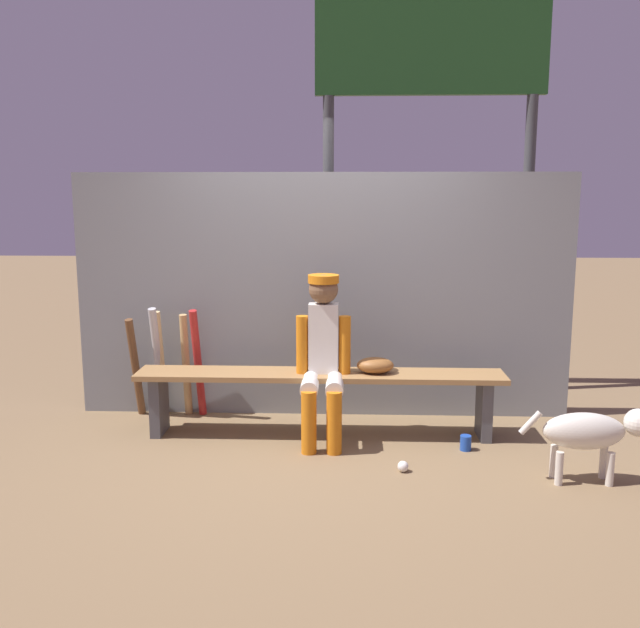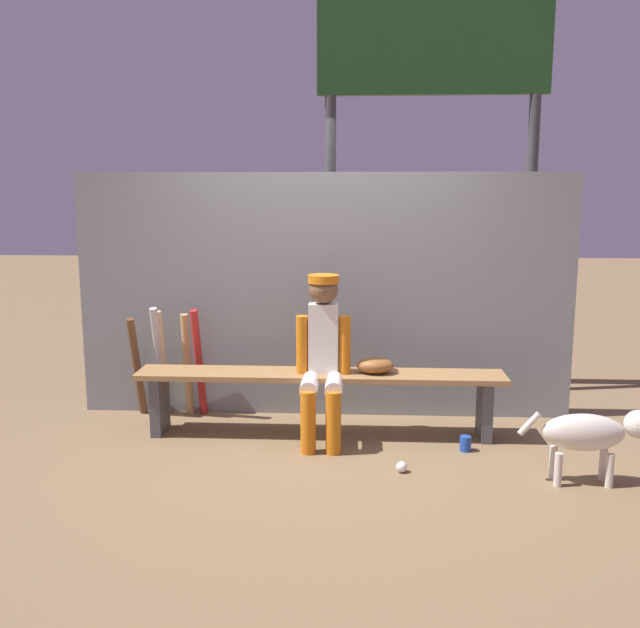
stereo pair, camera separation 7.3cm
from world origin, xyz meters
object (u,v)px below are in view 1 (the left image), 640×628
Objects in this scene: baseball at (403,466)px; bat_aluminum_silver at (158,362)px; bat_aluminum_red at (198,364)px; dog at (593,432)px; player_seated at (323,352)px; baseball_glove at (375,365)px; scoreboard at (437,97)px; bat_wood_dark at (136,367)px; cup_on_bench at (328,364)px; dugout_bench at (320,386)px; bat_wood_natural at (161,364)px; bat_wood_tan at (186,365)px; cup_on_ground at (466,443)px.

bat_aluminum_silver is at bearing 150.64° from baseball.
bat_aluminum_red reaches higher than dog.
baseball_glove is (0.39, 0.11, -0.13)m from player_seated.
bat_aluminum_silver is 12.78× the size of baseball.
dog is (2.79, -1.17, -0.13)m from bat_aluminum_red.
baseball_glove is at bearing 103.48° from baseball.
bat_aluminum_silver reaches higher than dog.
player_seated is at bearing -124.02° from scoreboard.
bat_wood_dark is 3.50m from scoreboard.
cup_on_bench is 2.64m from scoreboard.
dog is at bearing -69.33° from scoreboard.
dugout_bench is 1.39m from bat_wood_natural.
bat_wood_tan is at bearing 146.44° from baseball.
scoreboard is (0.98, 1.30, 2.28)m from dugout_bench.
cup_on_ground is at bearing 40.69° from baseball.
bat_wood_tan is 11.66× the size of baseball.
baseball is at bearing -76.52° from baseball_glove.
scoreboard is (2.52, 0.92, 2.25)m from bat_wood_dark.
cup_on_ground is (0.48, 0.42, 0.02)m from baseball.
scoreboard is at bearing 78.75° from baseball.
bat_aluminum_silver is at bearing 3.26° from bat_wood_dark.
baseball is at bearing -101.25° from scoreboard.
bat_wood_natural is 8.15× the size of cup_on_bench.
bat_wood_natural reaches higher than cup_on_bench.
baseball is (0.17, -0.70, -0.52)m from baseball_glove.
cup_on_bench is (-1.01, 0.32, 0.50)m from cup_on_ground.
player_seated is 1.46× the size of bat_wood_dark.
cup_on_ground is at bearing -14.69° from dugout_bench.
player_seated is 16.81× the size of baseball.
bat_wood_dark is 0.23× the size of scoreboard.
bat_wood_tan is 7.84× the size of cup_on_ground.
bat_aluminum_silver reaches higher than bat_aluminum_red.
bat_wood_natural is 12.12× the size of baseball.
cup_on_bench is at bearing 78.11° from player_seated.
baseball is at bearing -29.81° from bat_wood_natural.
baseball_glove is 0.36m from cup_on_bench.
baseball_glove is 0.32× the size of bat_wood_tan.
bat_wood_dark is 1.01× the size of dog.
bat_wood_natural is 0.24× the size of scoreboard.
cup_on_ground is 0.03× the size of scoreboard.
player_seated is 11.31× the size of cup_on_bench.
bat_aluminum_silver is 8.60× the size of cup_on_bench.
bat_wood_dark is 2.41m from baseball.
player_seated is 1.31m from bat_wood_tan.
player_seated is at bearing 133.78° from baseball.
scoreboard is (2.31, 0.90, 2.22)m from bat_wood_natural.
scoreboard reaches higher than bat_aluminum_red.
bat_aluminum_red is at bearing 146.34° from baseball.
dugout_bench is 1.21m from bat_wood_tan.
baseball is 0.67× the size of cup_on_ground.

